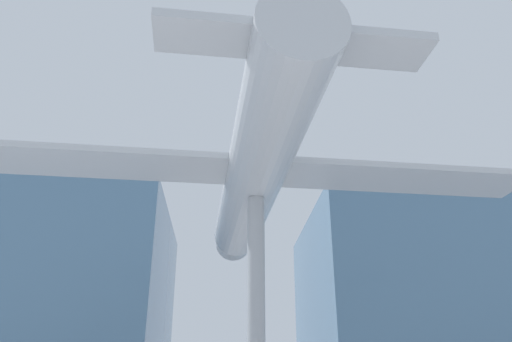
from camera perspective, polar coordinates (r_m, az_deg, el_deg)
glass_pavilion_left at (r=27.16m, az=-22.79°, el=-15.12°), size 11.12×11.13×11.16m
glass_pavilion_right at (r=27.79m, az=18.23°, el=-15.93°), size 11.12×11.13×11.16m
support_pylon_central at (r=13.14m, az=0.00°, el=-17.28°), size 0.47×0.47×6.85m
suspended_airplane at (r=14.53m, az=-0.13°, el=-0.34°), size 16.27×14.47×3.41m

